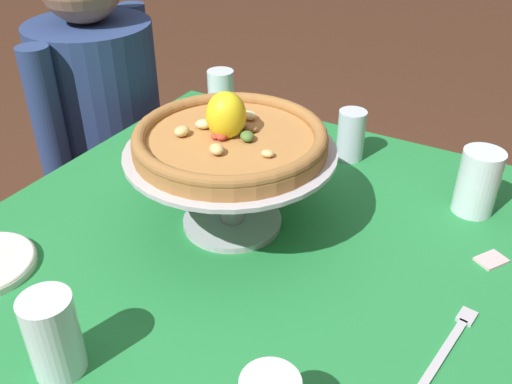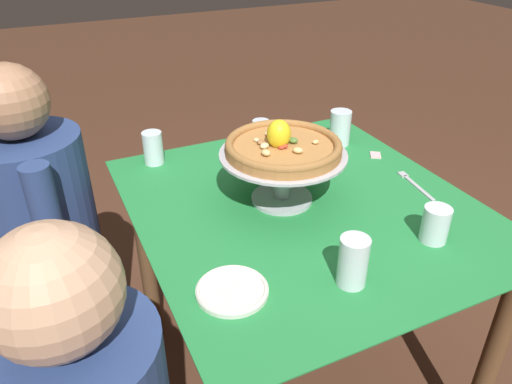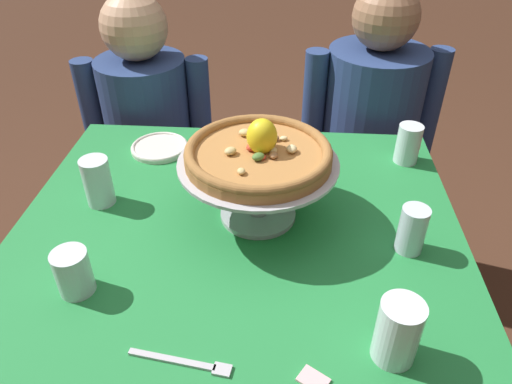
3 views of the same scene
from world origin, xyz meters
name	(u,v)px [view 2 (image 2 of 3)]	position (x,y,z in m)	size (l,w,h in m)	color
ground_plane	(293,375)	(0.00, 0.00, 0.00)	(14.00, 14.00, 0.00)	#4C2D1E
dining_table	(302,236)	(0.00, 0.00, 0.65)	(1.07, 0.98, 0.77)	brown
pizza_stand	(283,168)	(0.05, 0.05, 0.88)	(0.37, 0.37, 0.16)	#B7B7C1
pizza	(283,146)	(0.05, 0.05, 0.95)	(0.33, 0.33, 0.10)	#AD753D
water_glass_side_right	(261,137)	(0.39, -0.05, 0.82)	(0.06, 0.06, 0.11)	silver
water_glass_back_right	(153,150)	(0.45, 0.33, 0.82)	(0.07, 0.07, 0.11)	silver
water_glass_side_left	(353,265)	(-0.35, 0.08, 0.82)	(0.07, 0.07, 0.13)	silver
water_glass_front_left	(435,226)	(-0.30, -0.22, 0.81)	(0.07, 0.07, 0.10)	silver
water_glass_front_right	(340,130)	(0.31, -0.33, 0.82)	(0.08, 0.08, 0.13)	silver
side_plate	(232,290)	(-0.27, 0.34, 0.78)	(0.17, 0.17, 0.02)	silver
dinner_fork	(414,184)	(-0.05, -0.38, 0.77)	(0.19, 0.05, 0.01)	#B7B7C1
sugar_packet	(375,155)	(0.17, -0.39, 0.77)	(0.05, 0.04, 0.01)	beige
diner_right	(48,244)	(0.41, 0.73, 0.57)	(0.50, 0.38, 1.17)	gray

